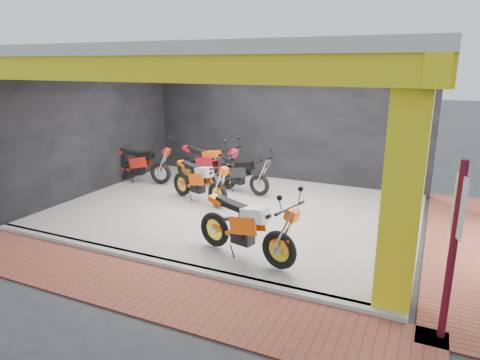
# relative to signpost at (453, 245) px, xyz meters

# --- Properties ---
(ground) EXTENTS (80.00, 80.00, 0.00)m
(ground) POSITION_rel_signpost_xyz_m (-4.40, 1.22, -1.27)
(ground) COLOR #2D2D30
(ground) RESTS_ON ground
(showroom_floor) EXTENTS (8.00, 6.00, 0.10)m
(showroom_floor) POSITION_rel_signpost_xyz_m (-4.40, 3.22, -1.22)
(showroom_floor) COLOR silver
(showroom_floor) RESTS_ON ground
(showroom_ceiling) EXTENTS (8.40, 6.40, 0.20)m
(showroom_ceiling) POSITION_rel_signpost_xyz_m (-4.40, 3.22, 2.33)
(showroom_ceiling) COLOR beige
(showroom_ceiling) RESTS_ON corner_column
(back_wall) EXTENTS (8.20, 0.20, 3.50)m
(back_wall) POSITION_rel_signpost_xyz_m (-4.40, 6.32, 0.48)
(back_wall) COLOR black
(back_wall) RESTS_ON ground
(left_wall) EXTENTS (0.20, 6.20, 3.50)m
(left_wall) POSITION_rel_signpost_xyz_m (-8.50, 3.22, 0.48)
(left_wall) COLOR black
(left_wall) RESTS_ON ground
(corner_column) EXTENTS (0.50, 0.50, 3.50)m
(corner_column) POSITION_rel_signpost_xyz_m (-0.65, 0.47, 0.48)
(corner_column) COLOR yellow
(corner_column) RESTS_ON ground
(header_beam_front) EXTENTS (8.40, 0.30, 0.40)m
(header_beam_front) POSITION_rel_signpost_xyz_m (-4.40, 0.22, 2.03)
(header_beam_front) COLOR yellow
(header_beam_front) RESTS_ON corner_column
(header_beam_right) EXTENTS (0.30, 6.40, 0.40)m
(header_beam_right) POSITION_rel_signpost_xyz_m (-0.40, 3.22, 2.03)
(header_beam_right) COLOR yellow
(header_beam_right) RESTS_ON corner_column
(floor_kerb) EXTENTS (8.00, 0.20, 0.10)m
(floor_kerb) POSITION_rel_signpost_xyz_m (-4.40, 0.20, -1.22)
(floor_kerb) COLOR silver
(floor_kerb) RESTS_ON ground
(paver_front) EXTENTS (9.00, 1.40, 0.03)m
(paver_front) POSITION_rel_signpost_xyz_m (-4.40, -0.58, -1.26)
(paver_front) COLOR #974131
(paver_front) RESTS_ON ground
(paver_right) EXTENTS (1.40, 7.00, 0.03)m
(paver_right) POSITION_rel_signpost_xyz_m (0.40, 3.22, -1.26)
(paver_right) COLOR #974131
(paver_right) RESTS_ON ground
(signpost) EXTENTS (0.13, 0.31, 2.33)m
(signpost) POSITION_rel_signpost_xyz_m (0.00, 0.00, 0.00)
(signpost) COLOR maroon
(signpost) RESTS_ON ground
(moto_hero) EXTENTS (2.32, 1.32, 1.34)m
(moto_hero) POSITION_rel_signpost_xyz_m (-2.45, 0.72, -0.51)
(moto_hero) COLOR #FF560A
(moto_hero) RESTS_ON showroom_floor
(moto_row_a) EXTENTS (2.16, 1.36, 1.24)m
(moto_row_a) POSITION_rel_signpost_xyz_m (-4.82, 3.08, -0.56)
(moto_row_a) COLOR #E74609
(moto_row_a) RESTS_ON showroom_floor
(moto_row_b) EXTENTS (2.02, 1.03, 1.18)m
(moto_row_b) POSITION_rel_signpost_xyz_m (-4.28, 4.33, -0.59)
(moto_row_b) COLOR black
(moto_row_b) RESTS_ON showroom_floor
(moto_row_c) EXTENTS (2.36, 1.25, 1.37)m
(moto_row_c) POSITION_rel_signpost_xyz_m (-5.31, 4.54, -0.49)
(moto_row_c) COLOR #B21324
(moto_row_c) RESTS_ON showroom_floor
(moto_row_d) EXTENTS (2.16, 1.04, 1.27)m
(moto_row_d) POSITION_rel_signpost_xyz_m (-7.20, 4.19, -0.54)
(moto_row_d) COLOR red
(moto_row_d) RESTS_ON showroom_floor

